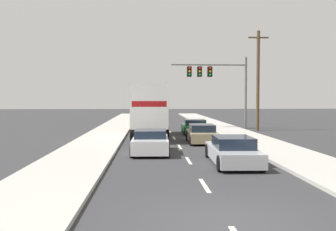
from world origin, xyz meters
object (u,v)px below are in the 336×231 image
(car_white, at_px, (150,142))
(car_green, at_px, (195,127))
(box_truck, at_px, (150,108))
(car_silver, at_px, (233,151))
(utility_pole_mid, at_px, (258,79))
(car_tan, at_px, (202,134))
(traffic_signal_mast, at_px, (212,76))

(car_white, bearing_deg, car_green, 71.43)
(box_truck, relative_size, car_silver, 1.91)
(car_silver, height_order, utility_pole_mid, utility_pole_mid)
(car_silver, bearing_deg, box_truck, 107.75)
(car_green, xyz_separation_m, utility_pole_mid, (5.90, 2.58, 3.99))
(car_tan, bearing_deg, box_truck, 137.10)
(car_green, distance_m, utility_pole_mid, 7.58)
(car_white, height_order, traffic_signal_mast, traffic_signal_mast)
(box_truck, height_order, car_silver, box_truck)
(car_tan, bearing_deg, car_silver, -88.41)
(box_truck, bearing_deg, traffic_signal_mast, 54.35)
(box_truck, distance_m, car_silver, 11.76)
(traffic_signal_mast, bearing_deg, car_tan, -102.62)
(car_white, distance_m, utility_pole_mid, 16.93)
(car_tan, distance_m, car_silver, 8.00)
(car_green, xyz_separation_m, car_silver, (-0.08, -14.25, 0.01))
(box_truck, xyz_separation_m, utility_pole_mid, (9.53, 5.74, 2.37))
(box_truck, relative_size, car_green, 2.14)
(box_truck, distance_m, car_tan, 4.82)
(car_green, height_order, traffic_signal_mast, traffic_signal_mast)
(car_silver, bearing_deg, utility_pole_mid, 70.44)
(box_truck, relative_size, utility_pole_mid, 1.03)
(car_tan, relative_size, utility_pole_mid, 0.48)
(box_truck, xyz_separation_m, car_white, (-0.01, -7.68, -1.59))
(car_green, relative_size, car_silver, 0.89)
(box_truck, distance_m, utility_pole_mid, 11.38)
(traffic_signal_mast, xyz_separation_m, utility_pole_mid, (3.69, -2.41, -0.43))
(car_green, distance_m, car_tan, 6.26)
(car_green, height_order, utility_pole_mid, utility_pole_mid)
(utility_pole_mid, bearing_deg, car_green, -156.38)
(car_white, bearing_deg, car_tan, 53.93)
(box_truck, relative_size, traffic_signal_mast, 1.27)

